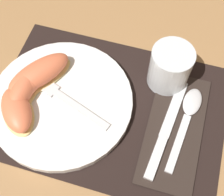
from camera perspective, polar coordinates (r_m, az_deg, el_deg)
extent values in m
plane|color=#A37547|center=(0.60, -0.53, -1.99)|extent=(3.00, 3.00, 0.00)
cube|color=black|center=(0.60, -0.53, -1.90)|extent=(0.44, 0.31, 0.00)
cylinder|color=white|center=(0.60, -9.25, -0.66)|extent=(0.27, 0.27, 0.02)
cylinder|color=silver|center=(0.60, 10.54, 5.49)|extent=(0.08, 0.08, 0.09)
cylinder|color=#F9AD19|center=(0.62, 10.09, 3.99)|extent=(0.06, 0.06, 0.03)
cube|color=#2D231E|center=(0.59, 11.38, -5.53)|extent=(0.10, 0.24, 0.00)
cube|color=silver|center=(0.56, 8.03, -10.70)|extent=(0.03, 0.08, 0.01)
cube|color=silver|center=(0.60, 11.23, -1.92)|extent=(0.03, 0.13, 0.01)
cube|color=silver|center=(0.58, 12.02, -8.03)|extent=(0.03, 0.12, 0.01)
ellipsoid|color=silver|center=(0.61, 14.48, -0.67)|extent=(0.04, 0.06, 0.01)
cube|color=silver|center=(0.58, -5.68, -2.15)|extent=(0.12, 0.06, 0.00)
cube|color=silver|center=(0.62, -12.90, 2.81)|extent=(0.08, 0.05, 0.00)
ellipsoid|color=#F4DB84|center=(0.62, -12.93, 3.67)|extent=(0.12, 0.14, 0.01)
ellipsoid|color=#F2754C|center=(0.61, -13.22, 4.44)|extent=(0.12, 0.14, 0.04)
ellipsoid|color=#F4DB84|center=(0.62, -14.07, 2.66)|extent=(0.07, 0.11, 0.01)
ellipsoid|color=#F2754C|center=(0.61, -14.36, 3.35)|extent=(0.07, 0.11, 0.04)
ellipsoid|color=#F4DB84|center=(0.61, -15.35, 1.27)|extent=(0.05, 0.12, 0.01)
ellipsoid|color=#F2754C|center=(0.60, -15.69, 1.97)|extent=(0.05, 0.12, 0.04)
ellipsoid|color=#F4DB84|center=(0.60, -16.75, -2.62)|extent=(0.10, 0.11, 0.01)
ellipsoid|color=#F2754C|center=(0.58, -17.08, -2.06)|extent=(0.10, 0.11, 0.03)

